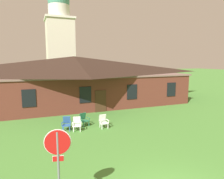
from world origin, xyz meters
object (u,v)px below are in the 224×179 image
lawn_chair_by_porch (67,123)px  lawn_chair_left_end (84,119)px  stop_sign (58,155)px  lawn_chair_middle (103,121)px  lawn_chair_near_door (77,123)px

lawn_chair_by_porch → lawn_chair_left_end: bearing=20.8°
stop_sign → lawn_chair_left_end: bearing=71.7°
lawn_chair_by_porch → stop_sign: bearing=-100.2°
stop_sign → lawn_chair_middle: stop_sign is taller
stop_sign → lawn_chair_by_porch: 8.24m
stop_sign → lawn_chair_middle: bearing=61.8°
lawn_chair_near_door → lawn_chair_by_porch: bearing=152.6°
lawn_chair_middle → stop_sign: bearing=-118.2°
lawn_chair_by_porch → lawn_chair_left_end: (1.37, 0.52, 0.00)m
lawn_chair_by_porch → lawn_chair_middle: bearing=-10.3°
lawn_chair_near_door → lawn_chair_left_end: (0.71, 0.86, 0.00)m
stop_sign → lawn_chair_near_door: (2.10, 7.63, -1.51)m
lawn_chair_left_end → lawn_chair_middle: bearing=-39.2°
lawn_chair_left_end → lawn_chair_by_porch: bearing=-159.2°
lawn_chair_by_porch → lawn_chair_near_door: (0.66, -0.34, 0.00)m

